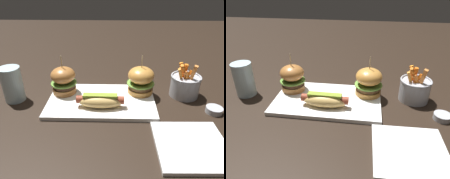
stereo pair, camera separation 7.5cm
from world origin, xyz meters
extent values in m
plane|color=black|center=(0.00, 0.00, 0.00)|extent=(3.00, 3.00, 0.00)
cube|color=white|center=(0.00, 0.00, 0.01)|extent=(0.38, 0.23, 0.01)
ellipsoid|color=#DCAF5F|center=(0.00, -0.05, 0.04)|extent=(0.15, 0.06, 0.04)
cylinder|color=brown|center=(0.00, -0.05, 0.04)|extent=(0.16, 0.03, 0.03)
cube|color=olive|center=(0.00, -0.05, 0.06)|extent=(0.11, 0.03, 0.01)
cylinder|color=#A76832|center=(-0.14, 0.05, 0.02)|extent=(0.09, 0.09, 0.02)
cylinder|color=#3F2619|center=(-0.14, 0.05, 0.04)|extent=(0.08, 0.08, 0.02)
cylinder|color=#609338|center=(-0.14, 0.05, 0.05)|extent=(0.09, 0.09, 0.00)
ellipsoid|color=#A76832|center=(-0.14, 0.05, 0.09)|extent=(0.09, 0.09, 0.06)
cylinder|color=tan|center=(-0.14, 0.05, 0.13)|extent=(0.00, 0.00, 0.06)
cylinder|color=#C7873B|center=(0.14, 0.06, 0.02)|extent=(0.09, 0.09, 0.02)
cylinder|color=brown|center=(0.14, 0.06, 0.04)|extent=(0.09, 0.09, 0.02)
cylinder|color=#6B9E3D|center=(0.14, 0.06, 0.05)|extent=(0.10, 0.10, 0.00)
ellipsoid|color=#C7873B|center=(0.14, 0.06, 0.08)|extent=(0.10, 0.10, 0.06)
cylinder|color=tan|center=(0.14, 0.06, 0.13)|extent=(0.00, 0.00, 0.06)
cylinder|color=#A8AAB2|center=(0.31, 0.06, 0.04)|extent=(0.11, 0.11, 0.08)
torus|color=#A8AAB2|center=(0.31, 0.06, 0.08)|extent=(0.11, 0.11, 0.01)
cube|color=orange|center=(0.30, 0.07, 0.08)|extent=(0.03, 0.02, 0.07)
cube|color=orange|center=(0.30, 0.08, 0.09)|extent=(0.04, 0.03, 0.08)
cube|color=orange|center=(0.31, 0.06, 0.09)|extent=(0.05, 0.02, 0.08)
cube|color=orange|center=(0.30, 0.07, 0.09)|extent=(0.02, 0.03, 0.08)
cube|color=orange|center=(0.31, 0.05, 0.08)|extent=(0.05, 0.02, 0.06)
cube|color=orange|center=(0.31, 0.05, 0.08)|extent=(0.04, 0.02, 0.06)
cube|color=orange|center=(0.33, 0.05, 0.09)|extent=(0.03, 0.04, 0.09)
cube|color=orange|center=(0.30, 0.06, 0.09)|extent=(0.05, 0.03, 0.08)
cube|color=orange|center=(0.29, 0.05, 0.08)|extent=(0.03, 0.02, 0.07)
cylinder|color=#A8AAB2|center=(0.38, -0.05, 0.01)|extent=(0.05, 0.05, 0.02)
cylinder|color=beige|center=(0.38, -0.05, 0.02)|extent=(0.04, 0.04, 0.00)
cube|color=white|center=(0.26, -0.22, 0.01)|extent=(0.20, 0.20, 0.01)
cylinder|color=silver|center=(-0.32, 0.01, 0.06)|extent=(0.07, 0.07, 0.13)
camera|label=1|loc=(0.05, -0.66, 0.42)|focal=34.40mm
camera|label=2|loc=(0.13, -0.65, 0.42)|focal=34.40mm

